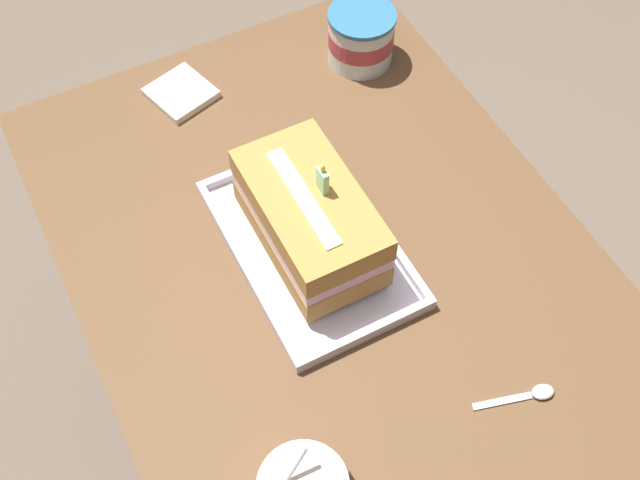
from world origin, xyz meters
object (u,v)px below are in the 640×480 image
foil_tray (311,245)px  napkin_pile (181,93)px  serving_spoon_near_tray (534,394)px  ice_cream_tub (361,37)px  birthday_cake (310,218)px

foil_tray → napkin_pile: bearing=-171.7°
serving_spoon_near_tray → foil_tray: bearing=-155.8°
ice_cream_tub → serving_spoon_near_tray: ice_cream_tub is taller
birthday_cake → napkin_pile: size_ratio=2.02×
napkin_pile → birthday_cake: bearing=8.3°
birthday_cake → ice_cream_tub: birthday_cake is taller
ice_cream_tub → napkin_pile: size_ratio=0.97×
foil_tray → birthday_cake: bearing=90.0°
birthday_cake → serving_spoon_near_tray: birthday_cake is taller
ice_cream_tub → foil_tray: bearing=-39.4°
ice_cream_tub → napkin_pile: ice_cream_tub is taller
birthday_cake → serving_spoon_near_tray: size_ratio=2.18×
foil_tray → ice_cream_tub: (-0.33, 0.27, 0.05)m
ice_cream_tub → serving_spoon_near_tray: bearing=-8.9°
napkin_pile → ice_cream_tub: bearing=79.0°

